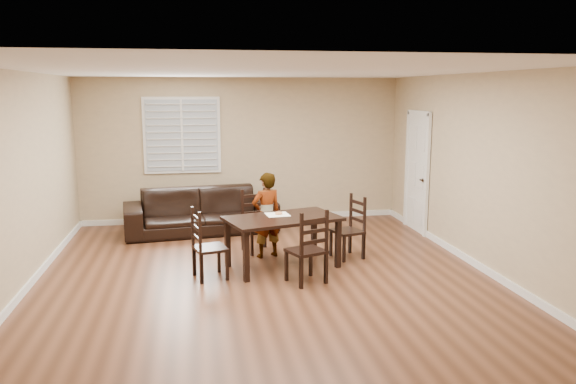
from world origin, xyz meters
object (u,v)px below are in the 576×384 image
Objects in this scene: chair_near at (255,222)px; chair_far at (311,251)px; chair_right at (354,229)px; sofa at (201,211)px; dining_table at (283,223)px; chair_left at (202,248)px; donut at (279,213)px; child at (267,215)px.

chair_far is at bearing -90.62° from chair_near.
sofa is (-2.23, 1.87, -0.04)m from chair_right.
dining_table is at bearing -94.74° from chair_far.
sofa is (0.02, 2.54, -0.05)m from chair_left.
chair_far is 0.37× the size of sofa.
donut is at bearing -99.51° from chair_right.
sofa is at bearing -147.55° from chair_right.
chair_left is at bearing -97.52° from sofa.
child is (0.12, -0.41, 0.20)m from chair_near.
chair_near is 0.87m from donut.
child is (0.97, 0.86, 0.21)m from chair_left.
child reaches higher than chair_near.
dining_table is 2.48m from sofa.
chair_right is (1.41, -0.61, -0.01)m from chair_near.
chair_right is at bearing -47.02° from sofa.
dining_table is 1.85× the size of chair_right.
donut is (-1.16, -0.16, 0.32)m from chair_right.
chair_near reaches higher than dining_table.
chair_far is 1.42m from chair_right.
chair_right is 1.32m from child.
child is at bearing -90.76° from chair_near.
chair_left is (-1.37, 0.46, -0.01)m from chair_far.
chair_far reaches higher than dining_table.
dining_table is 1.35× the size of child.
donut is (0.13, -0.36, 0.11)m from child.
sofa is (-0.95, 1.67, -0.26)m from child.
child is 0.40m from donut.
child reaches higher than dining_table.
chair_near is at bearing -95.11° from chair_far.
chair_left is at bearing 21.73° from child.
chair_near reaches higher than chair_left.
chair_left is 8.97× the size of donut.
chair_near is 1.53m from chair_left.
sofa is at bearing -80.48° from child.
chair_near is at bearing -130.94° from chair_right.
sofa is at bearing -87.74° from chair_far.
child is at bearing 109.29° from donut.
chair_far reaches higher than chair_left.
dining_table is at bearing -88.12° from chair_left.
child is 1.94m from sofa.
donut is at bearing -69.17° from sofa.
chair_left is at bearing -40.37° from chair_far.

